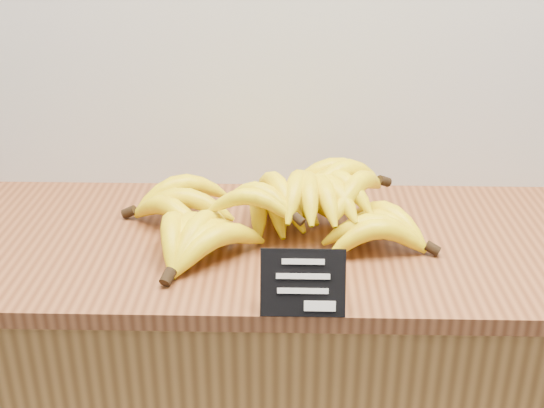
# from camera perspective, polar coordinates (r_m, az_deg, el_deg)

# --- Properties ---
(counter_top) EXTENTS (1.33, 0.54, 0.03)m
(counter_top) POSITION_cam_1_polar(r_m,az_deg,el_deg) (1.30, 0.06, -3.27)
(counter_top) COLOR brown
(counter_top) RESTS_ON counter
(chalkboard_sign) EXTENTS (0.13, 0.04, 0.10)m
(chalkboard_sign) POSITION_cam_1_polar(r_m,az_deg,el_deg) (1.05, 2.60, -6.62)
(chalkboard_sign) COLOR black
(chalkboard_sign) RESTS_ON counter_top
(banana_pile) EXTENTS (0.59, 0.38, 0.12)m
(banana_pile) POSITION_cam_1_polar(r_m,az_deg,el_deg) (1.28, 0.60, -0.34)
(banana_pile) COLOR yellow
(banana_pile) RESTS_ON counter_top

